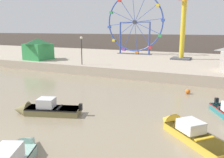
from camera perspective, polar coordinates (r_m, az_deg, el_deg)
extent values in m
cube|color=tan|center=(37.94, 8.77, 4.19)|extent=(110.00, 23.30, 1.16)
cube|color=#564C47|center=(59.40, 15.27, 8.24)|extent=(140.00, 3.00, 4.40)
cube|color=black|center=(18.74, 24.04, -4.85)|extent=(0.31, 0.29, 0.44)
cone|color=#93BCAD|center=(12.44, -19.37, -14.34)|extent=(1.50, 1.58, 1.08)
cube|color=silver|center=(10.32, -24.31, -16.80)|extent=(1.39, 1.61, 0.67)
cube|color=gold|center=(12.99, 19.91, -13.44)|extent=(3.83, 3.67, 0.41)
cube|color=gold|center=(12.93, 19.96, -12.78)|extent=(3.82, 3.66, 0.08)
cone|color=gold|center=(14.79, 13.37, -9.86)|extent=(1.65, 1.66, 1.25)
cube|color=silver|center=(13.14, 18.61, -10.75)|extent=(1.59, 1.59, 0.56)
cube|color=gold|center=(12.57, 21.52, -13.28)|extent=(0.87, 0.93, 0.06)
cube|color=olive|center=(16.42, -14.08, -7.54)|extent=(3.79, 2.35, 0.49)
cube|color=black|center=(16.35, -14.11, -6.86)|extent=(3.77, 2.35, 0.08)
cone|color=olive|center=(17.32, -21.19, -6.97)|extent=(1.32, 1.42, 1.16)
cube|color=black|center=(15.76, -7.61, -6.74)|extent=(0.27, 0.29, 0.44)
cube|color=silver|center=(16.40, -15.65, -5.59)|extent=(1.34, 1.28, 0.63)
cube|color=black|center=(16.18, -12.62, -6.73)|extent=(0.50, 1.03, 0.06)
torus|color=#334CA8|center=(43.55, 5.55, 13.57)|extent=(10.50, 0.24, 10.50)
cylinder|color=#38383D|center=(43.55, 5.55, 13.57)|extent=(0.70, 0.50, 0.70)
cylinder|color=#334CA8|center=(44.20, 3.69, 16.26)|extent=(3.09, 0.08, 4.19)
cube|color=red|center=(44.97, 1.84, 18.50)|extent=(0.56, 0.48, 0.44)
cylinder|color=#334CA8|center=(44.46, 2.65, 14.92)|extent=(4.72, 0.08, 2.14)
cube|color=#33934C|center=(45.48, -0.17, 15.81)|extent=(0.56, 0.48, 0.44)
cylinder|color=#334CA8|center=(44.49, 2.38, 13.23)|extent=(5.11, 0.08, 0.63)
cube|color=#3356B7|center=(45.56, -0.64, 12.50)|extent=(0.56, 0.48, 0.44)
cylinder|color=#334CA8|center=(44.29, 2.95, 11.62)|extent=(4.19, 0.08, 3.09)
cube|color=yellow|center=(45.18, 0.48, 9.37)|extent=(0.56, 0.48, 0.44)
cylinder|color=#334CA8|center=(43.91, 4.20, 10.52)|extent=(2.14, 0.08, 4.72)
cube|color=purple|center=(44.45, 2.90, 7.16)|extent=(0.56, 0.48, 0.44)
cylinder|color=#334CA8|center=(43.45, 5.83, 10.21)|extent=(0.63, 0.08, 5.11)
cube|color=orange|center=(43.53, 6.10, 6.47)|extent=(0.56, 0.48, 0.44)
cylinder|color=#334CA8|center=(43.03, 7.42, 10.79)|extent=(3.09, 0.08, 4.19)
cube|color=red|center=(42.68, 9.28, 7.57)|extent=(0.56, 0.48, 0.44)
cylinder|color=#334CA8|center=(42.77, 8.54, 12.14)|extent=(4.72, 0.08, 2.14)
cube|color=#33934C|center=(42.13, 11.58, 10.25)|extent=(0.56, 0.48, 0.44)
cylinder|color=#334CA8|center=(42.73, 8.86, 13.89)|extent=(5.11, 0.08, 0.63)
cube|color=#3356B7|center=(42.05, 12.28, 13.80)|extent=(0.56, 0.48, 0.44)
cylinder|color=#334CA8|center=(42.94, 8.28, 15.55)|extent=(4.19, 0.08, 3.09)
cube|color=yellow|center=(42.45, 11.12, 17.17)|extent=(0.56, 0.48, 0.44)
cylinder|color=#334CA8|center=(43.33, 6.96, 16.66)|extent=(2.14, 0.08, 4.72)
cylinder|color=#334CA8|center=(43.79, 5.27, 16.91)|extent=(0.63, 0.08, 5.11)
cylinder|color=#334CA8|center=(44.62, 2.03, 9.90)|extent=(0.28, 0.28, 5.73)
cylinder|color=#334CA8|center=(42.66, 9.08, 9.67)|extent=(0.28, 0.28, 5.73)
cylinder|color=#334CA8|center=(43.55, 5.55, 13.57)|extent=(5.64, 0.18, 0.18)
cube|color=#4C4C51|center=(43.75, 5.40, 6.11)|extent=(6.44, 1.20, 0.08)
cylinder|color=gold|center=(37.25, 16.97, 13.63)|extent=(0.70, 0.70, 11.75)
cube|color=#4C4C51|center=(37.47, 16.43, 4.82)|extent=(2.80, 2.80, 0.24)
cube|color=#33934C|center=(37.08, -17.45, 6.35)|extent=(3.42, 3.45, 2.38)
pyramid|color=#1C512A|center=(36.98, -17.61, 8.77)|extent=(3.77, 3.79, 0.80)
cylinder|color=#2D2D33|center=(30.46, -7.38, 6.55)|extent=(0.12, 0.12, 3.28)
sphere|color=#F2EACC|center=(30.35, -7.47, 9.89)|extent=(0.32, 0.32, 0.32)
sphere|color=orange|center=(21.93, 17.93, -2.89)|extent=(0.44, 0.44, 0.44)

